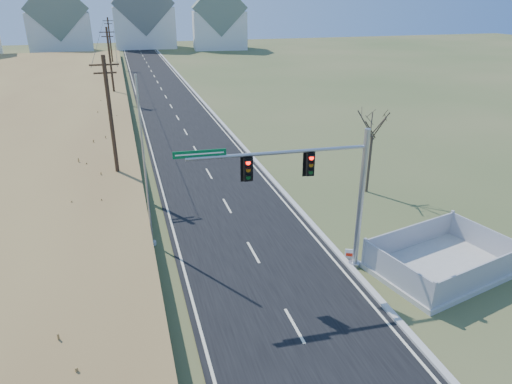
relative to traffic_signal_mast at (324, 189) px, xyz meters
name	(u,v)px	position (x,y,z in m)	size (l,w,h in m)	color
ground	(278,298)	(-2.65, -1.56, -4.31)	(260.00, 260.00, 0.00)	#3F5127
road	(163,91)	(-2.65, 48.44, -4.28)	(8.00, 180.00, 0.06)	black
curb	(192,89)	(1.50, 48.44, -4.22)	(0.30, 180.00, 0.18)	#B2AFA8
utility_pole_near	(112,123)	(-9.15, 13.44, 0.37)	(1.80, 0.26, 9.00)	#422D1E
utility_pole_mid	(111,64)	(-9.15, 43.44, 0.37)	(1.80, 0.26, 9.00)	#422D1E
utility_pole_far	(110,43)	(-9.15, 73.44, 0.37)	(1.80, 0.26, 9.00)	#422D1E
condo_nnw	(59,22)	(-20.65, 106.44, 2.62)	(14.93, 11.17, 17.03)	silver
condo_n	(143,17)	(-0.65, 110.44, 3.29)	(15.27, 10.20, 18.54)	silver
condo_ne	(219,21)	(17.35, 102.44, 2.52)	(14.12, 10.51, 16.52)	silver
traffic_signal_mast	(324,189)	(0.00, 0.00, 0.00)	(8.77, 0.87, 6.99)	#9EA0A5
fence_enclosure	(441,265)	(5.71, -1.66, -4.02)	(7.40, 5.84, 1.50)	#B7B5AD
open_sign	(350,254)	(1.85, 0.44, -4.00)	(0.44, 0.27, 0.59)	white
flagpole	(146,183)	(-7.60, 4.86, -0.72)	(0.41, 0.41, 9.02)	#B7B5AD
bare_tree	(373,122)	(7.08, 8.11, 0.54)	(2.27, 2.27, 6.02)	#4C3F33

